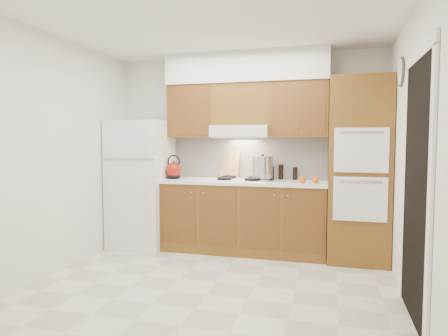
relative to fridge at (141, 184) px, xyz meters
name	(u,v)px	position (x,y,z in m)	size (l,w,h in m)	color
floor	(216,282)	(1.41, -1.14, -0.86)	(3.60, 3.60, 0.00)	beige
ceiling	(216,24)	(1.41, -1.14, 1.74)	(3.60, 3.60, 0.00)	white
wall_back	(247,152)	(1.41, 0.36, 0.44)	(3.60, 0.02, 2.60)	white
wall_left	(62,155)	(-0.40, -1.14, 0.44)	(0.02, 3.00, 2.60)	white
wall_right	(410,158)	(3.21, -1.14, 0.44)	(0.02, 3.00, 2.60)	white
fridge	(141,184)	(0.00, 0.00, 0.00)	(0.75, 0.72, 1.72)	white
base_cabinets	(244,218)	(1.43, 0.06, -0.41)	(2.11, 0.60, 0.90)	brown
countertop	(243,182)	(1.43, 0.05, 0.06)	(2.13, 0.62, 0.04)	white
backsplash	(248,158)	(1.43, 0.34, 0.36)	(2.11, 0.03, 0.56)	white
oven_cabinet	(359,170)	(2.85, 0.03, 0.24)	(0.70, 0.65, 2.20)	brown
upper_cab_left	(193,112)	(0.69, 0.19, 0.99)	(0.63, 0.33, 0.70)	brown
upper_cab_right	(299,110)	(2.12, 0.19, 0.99)	(0.73, 0.33, 0.70)	brown
range_hood	(241,131)	(1.38, 0.13, 0.71)	(0.75, 0.45, 0.15)	silver
upper_cab_over_hood	(242,105)	(1.38, 0.19, 1.06)	(0.75, 0.33, 0.55)	brown
soffit	(246,68)	(1.43, 0.18, 1.54)	(2.13, 0.36, 0.40)	silver
cooktop	(240,180)	(1.38, 0.07, 0.09)	(0.74, 0.50, 0.01)	white
doorway	(416,191)	(3.19, -1.49, 0.19)	(0.02, 0.90, 2.10)	black
wall_clock	(401,72)	(3.19, -0.59, 1.29)	(0.30, 0.30, 0.02)	#3F3833
kettle	(174,170)	(0.47, 0.01, 0.20)	(0.21, 0.21, 0.21)	maroon
cutting_board	(230,164)	(1.18, 0.31, 0.28)	(0.27, 0.02, 0.36)	tan
stock_pot	(263,167)	(1.67, 0.11, 0.25)	(0.27, 0.27, 0.28)	#BBBBC0
condiment_a	(272,173)	(1.78, 0.23, 0.17)	(0.05, 0.05, 0.18)	black
condiment_b	(281,172)	(1.88, 0.31, 0.18)	(0.06, 0.06, 0.20)	black
condiment_c	(295,173)	(2.07, 0.31, 0.16)	(0.06, 0.06, 0.17)	black
orange_near	(303,180)	(2.19, -0.10, 0.12)	(0.09, 0.09, 0.09)	orange
orange_far	(316,180)	(2.35, -0.06, 0.12)	(0.08, 0.08, 0.08)	#ED4F0C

